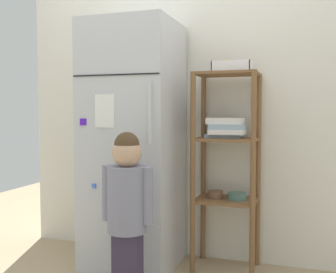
{
  "coord_description": "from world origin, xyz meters",
  "views": [
    {
      "loc": [
        0.87,
        -2.6,
        1.09
      ],
      "look_at": [
        -0.02,
        0.02,
        0.92
      ],
      "focal_mm": 43.49,
      "sensor_mm": 36.0,
      "label": 1
    }
  ],
  "objects_px": {
    "child_standing": "(127,199)",
    "fruit_bin": "(232,67)",
    "pantry_shelf_unit": "(226,150)",
    "refrigerator": "(134,145)"
  },
  "relations": [
    {
      "from": "child_standing",
      "to": "fruit_bin",
      "type": "height_order",
      "value": "fruit_bin"
    },
    {
      "from": "pantry_shelf_unit",
      "to": "fruit_bin",
      "type": "bearing_deg",
      "value": 10.92
    },
    {
      "from": "refrigerator",
      "to": "fruit_bin",
      "type": "bearing_deg",
      "value": 10.68
    },
    {
      "from": "refrigerator",
      "to": "pantry_shelf_unit",
      "type": "relative_size",
      "value": 1.26
    },
    {
      "from": "fruit_bin",
      "to": "refrigerator",
      "type": "bearing_deg",
      "value": -169.32
    },
    {
      "from": "pantry_shelf_unit",
      "to": "fruit_bin",
      "type": "distance_m",
      "value": 0.56
    },
    {
      "from": "refrigerator",
      "to": "fruit_bin",
      "type": "distance_m",
      "value": 0.87
    },
    {
      "from": "child_standing",
      "to": "refrigerator",
      "type": "bearing_deg",
      "value": 109.65
    },
    {
      "from": "child_standing",
      "to": "pantry_shelf_unit",
      "type": "xyz_separation_m",
      "value": [
        0.45,
        0.63,
        0.24
      ]
    },
    {
      "from": "child_standing",
      "to": "pantry_shelf_unit",
      "type": "height_order",
      "value": "pantry_shelf_unit"
    }
  ]
}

